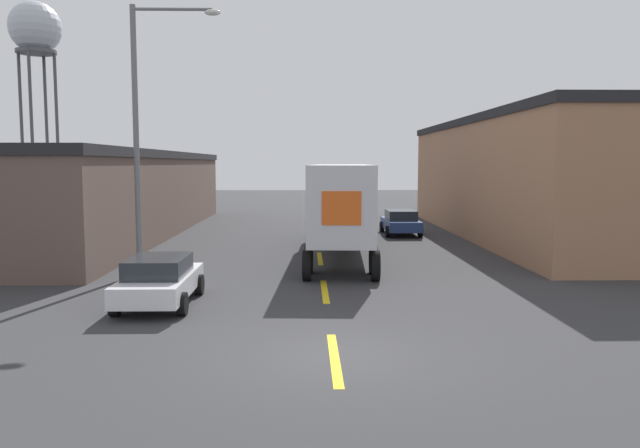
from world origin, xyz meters
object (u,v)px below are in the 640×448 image
object	(u,v)px
parked_car_left_near	(160,280)
water_tower	(35,33)
parked_car_right_far	(401,222)
street_lamp	(145,121)
semi_truck	(341,200)

from	to	relation	value
parked_car_left_near	water_tower	bearing A→B (deg)	116.51
parked_car_right_far	street_lamp	size ratio (longest dim) A/B	0.45
parked_car_left_near	parked_car_right_far	world-z (taller)	same
semi_truck	parked_car_right_far	bearing A→B (deg)	65.84
water_tower	semi_truck	bearing A→B (deg)	-49.69
parked_car_right_far	street_lamp	distance (m)	17.09
parked_car_left_near	water_tower	size ratio (longest dim) A/B	0.23
parked_car_left_near	street_lamp	xyz separation A→B (m)	(-1.52, 4.93, 4.73)
semi_truck	parked_car_right_far	world-z (taller)	semi_truck
parked_car_left_near	street_lamp	distance (m)	7.00
water_tower	street_lamp	bearing A→B (deg)	-62.27
semi_truck	water_tower	world-z (taller)	water_tower
semi_truck	street_lamp	bearing A→B (deg)	-142.90
water_tower	street_lamp	world-z (taller)	water_tower
street_lamp	water_tower	bearing A→B (deg)	117.73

